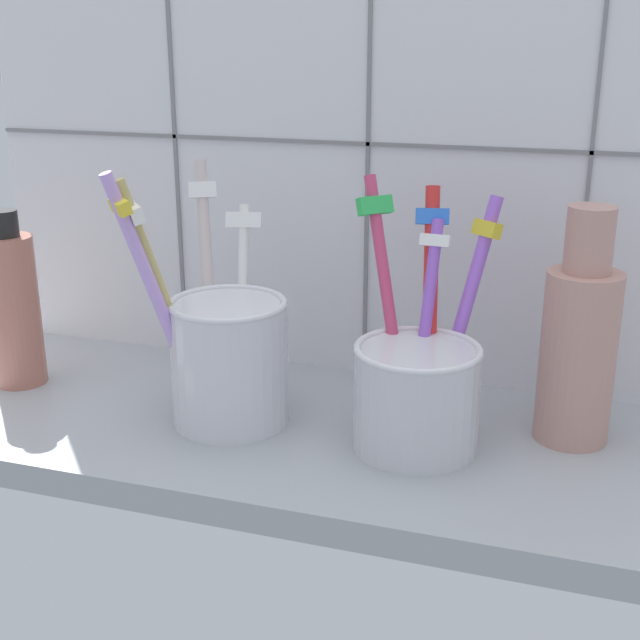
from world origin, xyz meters
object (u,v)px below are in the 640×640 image
soap_bottle (13,307)px  ceramic_vase (579,344)px  toothbrush_cup_left (227,355)px  toothbrush_cup_right (418,385)px

soap_bottle → ceramic_vase: bearing=4.3°
toothbrush_cup_left → ceramic_vase: toothbrush_cup_left is taller
toothbrush_cup_left → ceramic_vase: 23.81cm
toothbrush_cup_left → toothbrush_cup_right: size_ratio=1.06×
toothbrush_cup_right → soap_bottle: size_ratio=1.25×
ceramic_vase → toothbrush_cup_right: bearing=-157.0°
toothbrush_cup_left → soap_bottle: (-18.42, 1.42, 1.23)cm
ceramic_vase → soap_bottle: 41.84cm
toothbrush_cup_right → ceramic_vase: toothbrush_cup_right is taller
toothbrush_cup_left → soap_bottle: 18.52cm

